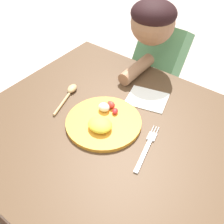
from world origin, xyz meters
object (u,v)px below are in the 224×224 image
object	(u,v)px
person	(156,78)
fork	(147,148)
plate	(103,122)
spoon	(70,92)

from	to	relation	value
person	fork	bearing A→B (deg)	116.13
plate	person	bearing A→B (deg)	98.17
plate	fork	distance (m)	0.19
plate	fork	world-z (taller)	plate
plate	spoon	world-z (taller)	plate
fork	person	world-z (taller)	person
fork	spoon	size ratio (longest dim) A/B	1.14
fork	person	size ratio (longest dim) A/B	0.21
plate	person	size ratio (longest dim) A/B	0.27
plate	spoon	xyz separation A→B (m)	(-0.22, 0.05, -0.00)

